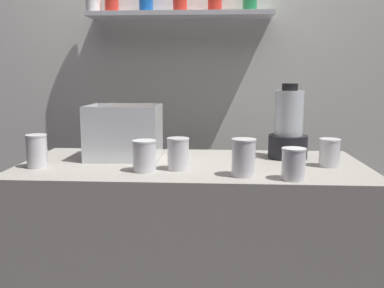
# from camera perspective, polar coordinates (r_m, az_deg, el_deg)

# --- Properties ---
(counter) EXTENTS (1.40, 0.64, 0.90)m
(counter) POSITION_cam_1_polar(r_m,az_deg,el_deg) (1.89, 0.00, -16.10)
(counter) COLOR #9E998E
(counter) RESTS_ON ground_plane
(back_wall_unit) EXTENTS (2.60, 0.24, 2.50)m
(back_wall_unit) POSITION_cam_1_polar(r_m,az_deg,el_deg) (2.47, 1.02, 9.40)
(back_wall_unit) COLOR silver
(back_wall_unit) RESTS_ON ground_plane
(carrot_display_bin) EXTENTS (0.30, 0.23, 0.23)m
(carrot_display_bin) POSITION_cam_1_polar(r_m,az_deg,el_deg) (1.85, -9.12, 0.22)
(carrot_display_bin) COLOR white
(carrot_display_bin) RESTS_ON counter
(blender_pitcher) EXTENTS (0.17, 0.17, 0.32)m
(blender_pitcher) POSITION_cam_1_polar(r_m,az_deg,el_deg) (1.88, 12.81, 1.97)
(blender_pitcher) COLOR black
(blender_pitcher) RESTS_ON counter
(juice_cup_beet_far_left) EXTENTS (0.08, 0.08, 0.13)m
(juice_cup_beet_far_left) POSITION_cam_1_polar(r_m,az_deg,el_deg) (1.76, -20.11, -1.04)
(juice_cup_beet_far_left) COLOR white
(juice_cup_beet_far_left) RESTS_ON counter
(juice_cup_orange_left) EXTENTS (0.09, 0.09, 0.12)m
(juice_cup_orange_left) POSITION_cam_1_polar(r_m,az_deg,el_deg) (1.60, -6.39, -1.88)
(juice_cup_orange_left) COLOR white
(juice_cup_orange_left) RESTS_ON counter
(juice_cup_carrot_middle) EXTENTS (0.09, 0.09, 0.12)m
(juice_cup_carrot_middle) POSITION_cam_1_polar(r_m,az_deg,el_deg) (1.62, -1.87, -1.62)
(juice_cup_carrot_middle) COLOR white
(juice_cup_carrot_middle) RESTS_ON counter
(juice_cup_mango_right) EXTENTS (0.09, 0.09, 0.13)m
(juice_cup_mango_right) POSITION_cam_1_polar(r_m,az_deg,el_deg) (1.52, 6.94, -1.99)
(juice_cup_mango_right) COLOR white
(juice_cup_mango_right) RESTS_ON counter
(juice_cup_pomegranate_far_right) EXTENTS (0.08, 0.08, 0.11)m
(juice_cup_pomegranate_far_right) POSITION_cam_1_polar(r_m,az_deg,el_deg) (1.50, 13.47, -2.90)
(juice_cup_pomegranate_far_right) COLOR white
(juice_cup_pomegranate_far_right) RESTS_ON counter
(juice_cup_carrot_rightmost) EXTENTS (0.08, 0.08, 0.11)m
(juice_cup_carrot_rightmost) POSITION_cam_1_polar(r_m,az_deg,el_deg) (1.76, 17.96, -1.32)
(juice_cup_carrot_rightmost) COLOR white
(juice_cup_carrot_rightmost) RESTS_ON counter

